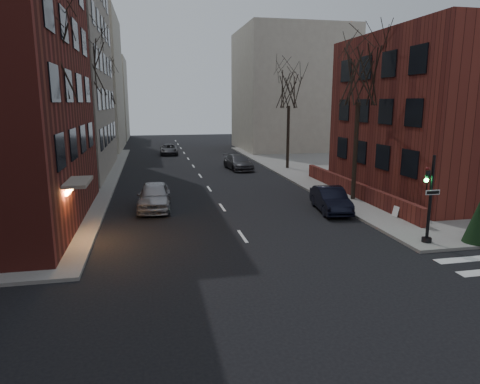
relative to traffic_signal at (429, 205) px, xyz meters
name	(u,v)px	position (x,y,z in m)	size (l,w,h in m)	color
building_right_brick	(452,116)	(8.56, 10.01, 3.59)	(12.00, 14.00, 11.00)	maroon
low_wall_right	(353,188)	(1.36, 10.01, -1.26)	(0.35, 16.00, 1.00)	maroon
building_distant_la	(66,83)	(-22.94, 46.01, 7.09)	(14.00, 16.00, 18.00)	#BDB5A0
building_distant_ra	(291,91)	(7.06, 41.01, 6.09)	(14.00, 14.00, 16.00)	#BDB5A0
building_distant_lb	(97,99)	(-20.94, 63.01, 5.09)	(10.00, 12.00, 14.00)	#BDB5A0
traffic_signal	(429,205)	(0.00, 0.00, 0.00)	(0.76, 0.44, 4.00)	black
tree_left_a	(44,56)	(-16.74, 5.01, 6.56)	(4.18, 4.18, 10.26)	#2D231C
tree_left_b	(82,67)	(-16.74, 17.01, 7.00)	(4.40, 4.40, 10.80)	#2D231C
tree_left_c	(103,87)	(-16.74, 31.01, 6.12)	(3.96, 3.96, 9.72)	#2D231C
tree_right_a	(360,76)	(0.86, 9.01, 6.12)	(3.96, 3.96, 9.72)	#2D231C
tree_right_b	(289,90)	(0.86, 23.01, 5.68)	(3.74, 3.74, 9.18)	#2D231C
streetlamp_near	(88,136)	(-16.14, 13.01, 2.33)	(0.36, 0.36, 6.28)	black
streetlamp_far	(113,123)	(-16.14, 33.01, 2.33)	(0.36, 0.36, 6.28)	black
parked_sedan	(331,200)	(-1.74, 6.71, -1.18)	(1.54, 4.42, 1.46)	black
car_lane_silver	(154,196)	(-12.07, 9.40, -1.08)	(1.95, 4.85, 1.65)	#9C9BA1
car_lane_gray	(238,162)	(-3.86, 23.92, -1.19)	(2.01, 4.94, 1.43)	#424247
car_lane_far	(169,149)	(-9.95, 37.60, -1.26)	(2.14, 4.63, 1.29)	#3B3B40
sandwich_board	(399,209)	(1.34, 4.35, -1.32)	(0.39, 0.54, 0.87)	white
evergreen_shrub	(478,221)	(2.25, -0.49, -0.76)	(1.20, 1.20, 1.99)	black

